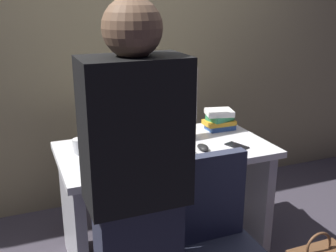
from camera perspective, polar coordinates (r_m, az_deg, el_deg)
ground_plane at (r=2.84m, az=-0.40°, el=-17.22°), size 9.00×9.00×0.00m
wall_back at (r=3.19m, az=-6.73°, el=15.38°), size 6.40×0.10×3.00m
desk at (r=2.58m, az=-0.42°, el=-7.98°), size 1.30×0.71×0.75m
person_at_desk at (r=1.66m, az=-4.45°, el=-10.76°), size 0.40×0.24×1.64m
monitor at (r=2.51m, az=-1.22°, el=3.37°), size 0.54×0.16×0.46m
keyboard at (r=2.35m, az=-1.37°, el=-3.99°), size 0.43×0.15×0.02m
mouse at (r=2.44m, az=5.00°, el=-3.04°), size 0.06×0.10×0.03m
cup_near_keyboard at (r=2.22m, az=-11.15°, el=-4.61°), size 0.07×0.07×0.09m
cup_by_monitor at (r=2.42m, az=-12.55°, el=-2.84°), size 0.08×0.08×0.09m
book_stack at (r=2.81m, az=7.35°, el=0.93°), size 0.21×0.19×0.14m
cell_phone at (r=2.52m, az=9.77°, el=-2.81°), size 0.11×0.16×0.01m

